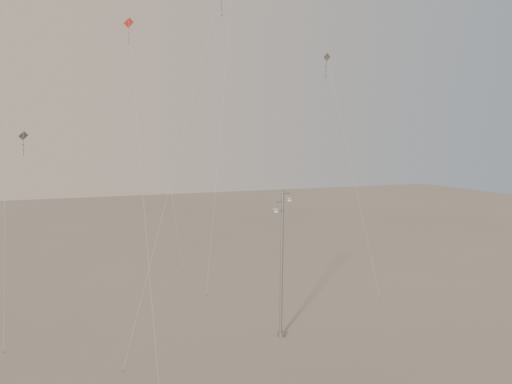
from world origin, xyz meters
name	(u,v)px	position (x,y,z in m)	size (l,w,h in m)	color
ground	(250,342)	(0.00, 0.00, 0.00)	(160.00, 160.00, 0.00)	gray
street_lamp	(282,259)	(2.07, 0.10, 4.73)	(1.55, 0.91, 8.86)	#95989D
kite_1	(205,53)	(-0.21, 8.19, 17.76)	(9.37, 12.36, 23.19)	#322E2A
kite_3	(135,97)	(-5.48, 5.25, 14.34)	(1.41, 14.96, 19.90)	#A12317
kite_4	(338,109)	(10.23, 7.68, 14.10)	(2.14, 5.50, 18.50)	#322E2A
kite_5	(146,31)	(-2.35, 19.48, 21.27)	(3.53, 3.02, 28.39)	#A1381A
kite_6	(9,188)	(-12.77, 6.76, 8.88)	(3.31, 11.20, 12.30)	#322E2A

